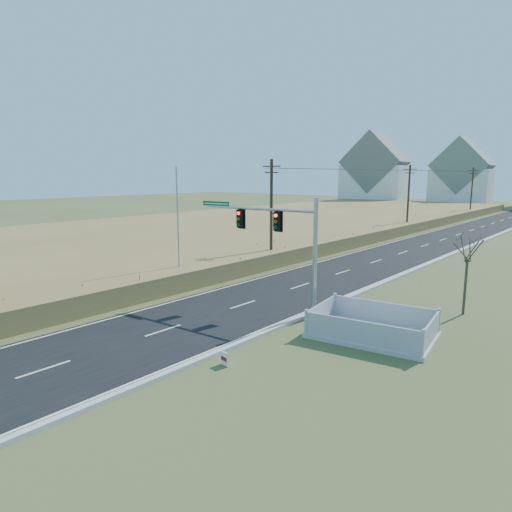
# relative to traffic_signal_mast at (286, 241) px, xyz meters

# --- Properties ---
(ground) EXTENTS (260.00, 260.00, 0.00)m
(ground) POSITION_rel_traffic_signal_mast_xyz_m (-2.67, -4.63, -4.08)
(ground) COLOR #484D25
(ground) RESTS_ON ground
(road) EXTENTS (8.00, 180.00, 0.06)m
(road) POSITION_rel_traffic_signal_mast_xyz_m (-2.67, 45.37, -4.05)
(road) COLOR black
(road) RESTS_ON ground
(curb) EXTENTS (0.30, 180.00, 0.18)m
(curb) POSITION_rel_traffic_signal_mast_xyz_m (1.48, 45.37, -3.99)
(curb) COLOR #B2AFA8
(curb) RESTS_ON ground
(reed_marsh) EXTENTS (38.00, 110.00, 1.30)m
(reed_marsh) POSITION_rel_traffic_signal_mast_xyz_m (-26.67, 35.37, -3.43)
(reed_marsh) COLOR olive
(reed_marsh) RESTS_ON ground
(utility_pole_near) EXTENTS (1.80, 0.26, 9.00)m
(utility_pole_near) POSITION_rel_traffic_signal_mast_xyz_m (-9.17, 10.37, 0.61)
(utility_pole_near) COLOR #422D1E
(utility_pole_near) RESTS_ON ground
(utility_pole_mid) EXTENTS (1.80, 0.26, 9.00)m
(utility_pole_mid) POSITION_rel_traffic_signal_mast_xyz_m (-9.17, 40.37, 0.61)
(utility_pole_mid) COLOR #422D1E
(utility_pole_mid) RESTS_ON ground
(utility_pole_far) EXTENTS (1.80, 0.26, 9.00)m
(utility_pole_far) POSITION_rel_traffic_signal_mast_xyz_m (-9.17, 70.37, 0.61)
(utility_pole_far) COLOR #422D1E
(utility_pole_far) RESTS_ON ground
(condo_nw) EXTENTS (17.69, 13.38, 19.05)m
(condo_nw) POSITION_rel_traffic_signal_mast_xyz_m (-40.67, 95.37, 3.63)
(condo_nw) COLOR white
(condo_nw) RESTS_ON ground
(condo_nnw) EXTENTS (14.93, 11.17, 17.03)m
(condo_nnw) POSITION_rel_traffic_signal_mast_xyz_m (-20.67, 103.37, 2.86)
(condo_nnw) COLOR white
(condo_nnw) RESTS_ON ground
(traffic_signal_mast) EXTENTS (8.19, 0.94, 6.53)m
(traffic_signal_mast) POSITION_rel_traffic_signal_mast_xyz_m (0.00, 0.00, 0.00)
(traffic_signal_mast) COLOR #9EA0A5
(traffic_signal_mast) RESTS_ON ground
(fence_enclosure) EXTENTS (6.16, 4.65, 1.29)m
(fence_enclosure) POSITION_rel_traffic_signal_mast_xyz_m (5.64, -0.55, -3.81)
(fence_enclosure) COLOR #B7B5AD
(fence_enclosure) RESTS_ON ground
(open_sign) EXTENTS (0.46, 0.13, 0.57)m
(open_sign) POSITION_rel_traffic_signal_mast_xyz_m (2.53, -7.63, -3.77)
(open_sign) COLOR white
(open_sign) RESTS_ON ground
(flagpole) EXTENTS (0.37, 0.37, 8.28)m
(flagpole) POSITION_rel_traffic_signal_mast_xyz_m (-9.67, 0.45, -0.77)
(flagpole) COLOR #B7B5AD
(flagpole) RESTS_ON ground
(bare_tree) EXTENTS (1.79, 1.79, 4.75)m
(bare_tree) POSITION_rel_traffic_signal_mast_xyz_m (7.95, 6.00, -0.25)
(bare_tree) COLOR #4C3F33
(bare_tree) RESTS_ON ground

